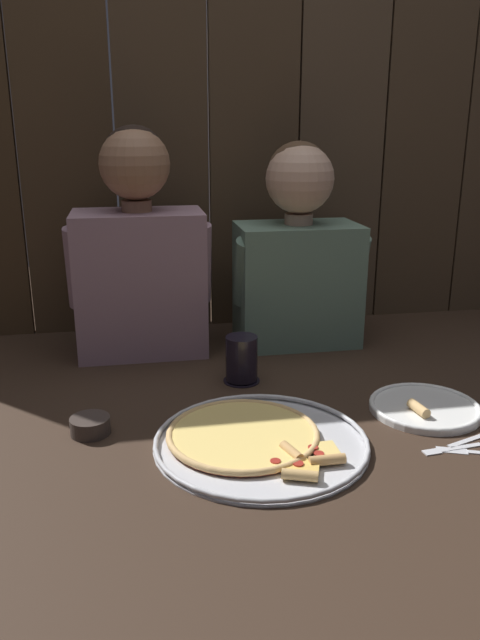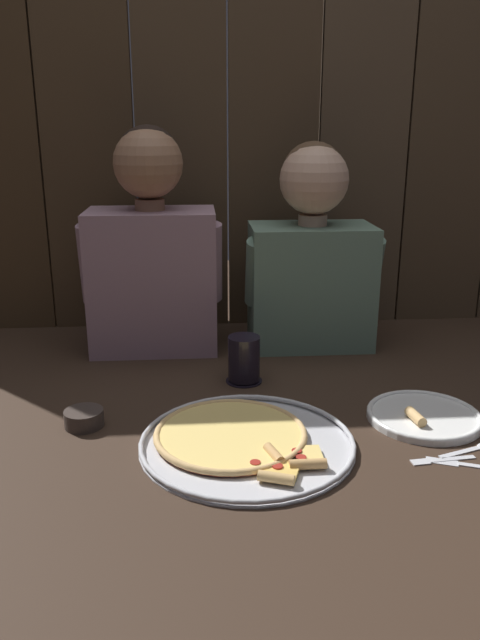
{
  "view_description": "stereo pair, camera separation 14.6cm",
  "coord_description": "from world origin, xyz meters",
  "px_view_note": "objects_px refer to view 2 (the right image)",
  "views": [
    {
      "loc": [
        -0.25,
        -1.27,
        0.62
      ],
      "look_at": [
        -0.0,
        0.1,
        0.18
      ],
      "focal_mm": 35.03,
      "sensor_mm": 36.0,
      "label": 1
    },
    {
      "loc": [
        -0.1,
        -1.29,
        0.62
      ],
      "look_at": [
        -0.0,
        0.1,
        0.18
      ],
      "focal_mm": 35.03,
      "sensor_mm": 36.0,
      "label": 2
    }
  ],
  "objects_px": {
    "dinner_plate": "(424,416)",
    "diner_right": "(311,253)",
    "drinking_glass": "(244,360)",
    "dipping_bowl": "(84,417)",
    "diner_left": "(152,249)",
    "pizza_tray": "(241,439)"
  },
  "relations": [
    {
      "from": "diner_left",
      "to": "drinking_glass",
      "type": "bearing_deg",
      "value": -48.9
    },
    {
      "from": "diner_right",
      "to": "dipping_bowl",
      "type": "bearing_deg",
      "value": -139.61
    },
    {
      "from": "drinking_glass",
      "to": "dipping_bowl",
      "type": "relative_size",
      "value": 1.42
    },
    {
      "from": "drinking_glass",
      "to": "dipping_bowl",
      "type": "height_order",
      "value": "drinking_glass"
    },
    {
      "from": "diner_left",
      "to": "dipping_bowl",
      "type": "bearing_deg",
      "value": -104.4
    },
    {
      "from": "pizza_tray",
      "to": "dipping_bowl",
      "type": "height_order",
      "value": "dipping_bowl"
    },
    {
      "from": "pizza_tray",
      "to": "drinking_glass",
      "type": "relative_size",
      "value": 3.67
    },
    {
      "from": "dinner_plate",
      "to": "dipping_bowl",
      "type": "xyz_separation_m",
      "value": [
        -0.74,
        0.02,
        0.01
      ]
    },
    {
      "from": "dipping_bowl",
      "to": "diner_right",
      "type": "relative_size",
      "value": 0.15
    },
    {
      "from": "dinner_plate",
      "to": "diner_right",
      "type": "bearing_deg",
      "value": 107.83
    },
    {
      "from": "pizza_tray",
      "to": "diner_left",
      "type": "bearing_deg",
      "value": 109.2
    },
    {
      "from": "dinner_plate",
      "to": "diner_left",
      "type": "bearing_deg",
      "value": 140.16
    },
    {
      "from": "diner_right",
      "to": "pizza_tray",
      "type": "bearing_deg",
      "value": -112.3
    },
    {
      "from": "dinner_plate",
      "to": "drinking_glass",
      "type": "xyz_separation_m",
      "value": [
        -0.38,
        0.24,
        0.05
      ]
    },
    {
      "from": "drinking_glass",
      "to": "diner_right",
      "type": "relative_size",
      "value": 0.21
    },
    {
      "from": "dinner_plate",
      "to": "dipping_bowl",
      "type": "distance_m",
      "value": 0.74
    },
    {
      "from": "diner_left",
      "to": "pizza_tray",
      "type": "bearing_deg",
      "value": -70.8
    },
    {
      "from": "diner_left",
      "to": "diner_right",
      "type": "relative_size",
      "value": 1.07
    },
    {
      "from": "dinner_plate",
      "to": "diner_left",
      "type": "height_order",
      "value": "diner_left"
    },
    {
      "from": "dipping_bowl",
      "to": "pizza_tray",
      "type": "bearing_deg",
      "value": -17.34
    },
    {
      "from": "dipping_bowl",
      "to": "diner_left",
      "type": "xyz_separation_m",
      "value": [
        0.12,
        0.49,
        0.27
      ]
    },
    {
      "from": "drinking_glass",
      "to": "diner_left",
      "type": "relative_size",
      "value": 0.19
    }
  ]
}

